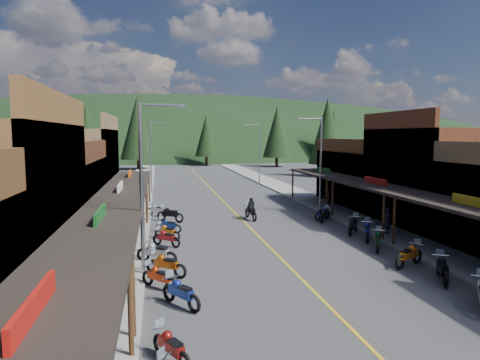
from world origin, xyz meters
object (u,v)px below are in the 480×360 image
pine_1 (72,132)px  bike_west_4 (159,276)px  pine_5 (327,129)px  bike_east_10 (323,213)px  pine_3 (206,135)px  streetlight_1 (152,154)px  bike_east_5 (409,254)px  bike_west_3 (181,291)px  pine_4 (277,132)px  pine_6 (390,135)px  bike_west_6 (157,252)px  bike_west_9 (168,225)px  streetlight_3 (258,151)px  bike_east_6 (378,239)px  streetlight_2 (319,160)px  bike_west_11 (157,209)px  pine_8 (47,139)px  streetlight_0 (145,181)px  bike_east_7 (367,230)px  bike_east_4 (442,268)px  pedestrian_east_a (387,220)px  rider_on_bike (251,211)px  bike_west_2 (171,346)px  bike_west_5 (166,263)px  bike_east_9 (325,214)px  pedestrian_east_b (326,196)px  pine_11 (327,131)px  shop_west_2 (35,201)px  bike_east_8 (353,224)px  shop_east_2 (440,177)px  bike_west_7 (166,237)px  bike_west_8 (167,231)px  bike_west_10 (170,214)px  pine_10 (87,134)px  pine_9 (333,136)px  pine_2 (138,127)px

pine_1 → bike_west_4: bearing=-77.3°
pine_5 → bike_east_10: (-27.82, -66.91, -7.44)m
pine_3 → streetlight_1: bearing=-104.0°
bike_east_5 → bike_west_3: bearing=-103.2°
pine_4 → pine_6: (28.00, 4.00, -0.75)m
bike_west_6 → bike_west_9: bike_west_6 is taller
streetlight_3 → bike_east_6: bearing=-91.8°
streetlight_2 → pine_6: 68.30m
bike_west_11 → pine_5: bearing=-5.0°
pine_6 → pine_8: size_ratio=1.10×
streetlight_0 → bike_east_7: streetlight_0 is taller
pine_4 → bike_east_4: 70.69m
bike_west_3 → bike_east_7: 14.57m
pine_1 → pedestrian_east_a: (32.23, -70.83, -6.21)m
bike_east_5 → bike_east_10: bearing=150.9°
rider_on_bike → streetlight_2: bearing=9.1°
bike_west_2 → streetlight_2: bearing=30.4°
bike_west_5 → bike_east_9: size_ratio=1.07×
pedestrian_east_b → bike_east_9: bearing=25.4°
bike_west_9 → streetlight_2: bearing=-36.7°
bike_east_7 → pine_11: bearing=97.8°
shop_west_2 → rider_on_bike: 15.20m
bike_west_2 → bike_east_8: bike_east_8 is taller
shop_east_2 → pine_3: 65.11m
bike_west_4 → bike_west_7: bearing=43.5°
pedestrian_east_b → bike_west_8: bearing=-8.6°
bike_west_4 → rider_on_bike: bearing=20.4°
pine_3 → bike_west_10: (-9.50, -59.64, -5.84)m
shop_east_2 → pine_1: (-37.78, 68.30, 3.72)m
bike_west_9 → bike_east_9: size_ratio=0.92×
streetlight_1 → bike_east_4: streetlight_1 is taller
streetlight_3 → pine_10: 32.06m
pine_5 → pedestrian_east_a: 77.57m
pine_4 → bike_west_9: size_ratio=6.67×
bike_west_3 → pine_6: bearing=20.6°
bike_east_5 → pine_11: bearing=135.0°
bike_west_5 → bike_west_7: (0.12, 5.45, -0.05)m
pine_1 → bike_west_3: 82.38m
streetlight_0 → rider_on_bike: 14.80m
pine_6 → rider_on_bike: bearing=-128.1°
bike_west_4 → bike_east_6: 12.91m
shop_west_2 → pine_3: (17.75, 64.30, 3.95)m
pine_9 → rider_on_bike: pine_9 is taller
bike_west_3 → bike_east_10: bearing=17.5°
bike_west_3 → bike_east_9: (11.60, 14.35, -0.04)m
streetlight_0 → bike_west_11: 15.35m
pine_2 → bike_east_7: pine_2 is taller
bike_west_2 → bike_east_9: size_ratio=0.95×
bike_east_7 → streetlight_1: bearing=146.1°
streetlight_2 → shop_east_2: bearing=-42.7°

